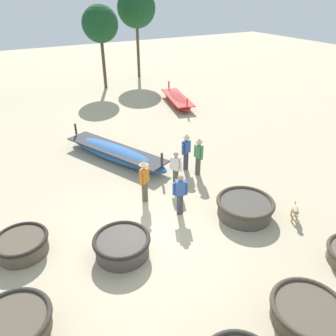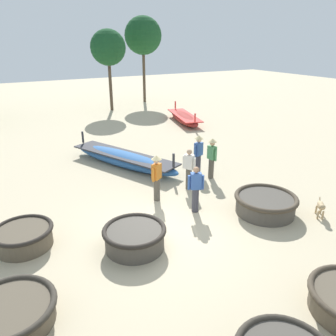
{
  "view_description": "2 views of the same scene",
  "coord_description": "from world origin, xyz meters",
  "px_view_note": "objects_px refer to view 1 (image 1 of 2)",
  "views": [
    {
      "loc": [
        -3.34,
        -7.44,
        7.09
      ],
      "look_at": [
        2.15,
        2.54,
        0.74
      ],
      "focal_mm": 35.0,
      "sensor_mm": 36.0,
      "label": 1
    },
    {
      "loc": [
        -3.8,
        -7.3,
        5.3
      ],
      "look_at": [
        1.77,
        2.83,
        0.71
      ],
      "focal_mm": 35.0,
      "sensor_mm": 36.0,
      "label": 2
    }
  ],
  "objects_px": {
    "coracle_center": "(13,324)",
    "long_boat_red_hull": "(177,100)",
    "coracle_upturned": "(22,244)",
    "fisherman_by_coracle": "(186,149)",
    "fisherman_standing_left": "(144,179)",
    "tree_leftmost": "(136,8)",
    "coracle_beside_post": "(245,207)",
    "tree_tall_back": "(100,24)",
    "coracle_weathered": "(308,313)",
    "coracle_front_left": "(122,245)",
    "fisherman_crouching": "(199,154)",
    "fisherman_with_hat": "(176,169)",
    "fisherman_standing_right": "(180,194)",
    "dog": "(295,211)",
    "long_boat_blue_hull": "(116,153)"
  },
  "relations": [
    {
      "from": "coracle_center",
      "to": "long_boat_red_hull",
      "type": "distance_m",
      "value": 17.37
    },
    {
      "from": "coracle_upturned",
      "to": "fisherman_by_coracle",
      "type": "relative_size",
      "value": 0.96
    },
    {
      "from": "fisherman_standing_left",
      "to": "tree_leftmost",
      "type": "relative_size",
      "value": 0.24
    },
    {
      "from": "coracle_beside_post",
      "to": "tree_tall_back",
      "type": "relative_size",
      "value": 0.34
    },
    {
      "from": "coracle_weathered",
      "to": "coracle_front_left",
      "type": "bearing_deg",
      "value": 125.36
    },
    {
      "from": "tree_leftmost",
      "to": "tree_tall_back",
      "type": "bearing_deg",
      "value": -151.65
    },
    {
      "from": "fisherman_by_coracle",
      "to": "coracle_beside_post",
      "type": "bearing_deg",
      "value": -88.9
    },
    {
      "from": "fisherman_crouching",
      "to": "fisherman_with_hat",
      "type": "xyz_separation_m",
      "value": [
        -1.35,
        -0.45,
        -0.12
      ]
    },
    {
      "from": "coracle_beside_post",
      "to": "fisherman_standing_right",
      "type": "distance_m",
      "value": 2.32
    },
    {
      "from": "coracle_beside_post",
      "to": "coracle_upturned",
      "type": "bearing_deg",
      "value": 165.97
    },
    {
      "from": "tree_tall_back",
      "to": "coracle_beside_post",
      "type": "bearing_deg",
      "value": -93.95
    },
    {
      "from": "fisherman_crouching",
      "to": "tree_leftmost",
      "type": "distance_m",
      "value": 18.22
    },
    {
      "from": "coracle_front_left",
      "to": "coracle_upturned",
      "type": "height_order",
      "value": "coracle_front_left"
    },
    {
      "from": "coracle_center",
      "to": "tree_leftmost",
      "type": "distance_m",
      "value": 25.14
    },
    {
      "from": "coracle_center",
      "to": "dog",
      "type": "distance_m",
      "value": 8.98
    },
    {
      "from": "fisherman_standing_right",
      "to": "tree_leftmost",
      "type": "relative_size",
      "value": 0.22
    },
    {
      "from": "coracle_front_left",
      "to": "coracle_upturned",
      "type": "distance_m",
      "value": 3.02
    },
    {
      "from": "coracle_center",
      "to": "fisherman_standing_right",
      "type": "height_order",
      "value": "fisherman_standing_right"
    },
    {
      "from": "tree_tall_back",
      "to": "fisherman_with_hat",
      "type": "bearing_deg",
      "value": -99.1
    },
    {
      "from": "fisherman_standing_right",
      "to": "dog",
      "type": "distance_m",
      "value": 3.98
    },
    {
      "from": "coracle_front_left",
      "to": "coracle_beside_post",
      "type": "height_order",
      "value": "coracle_beside_post"
    },
    {
      "from": "coracle_front_left",
      "to": "fisherman_crouching",
      "type": "relative_size",
      "value": 1.03
    },
    {
      "from": "coracle_upturned",
      "to": "dog",
      "type": "height_order",
      "value": "coracle_upturned"
    },
    {
      "from": "fisherman_by_coracle",
      "to": "fisherman_with_hat",
      "type": "bearing_deg",
      "value": -136.56
    },
    {
      "from": "coracle_center",
      "to": "fisherman_crouching",
      "type": "distance_m",
      "value": 8.83
    },
    {
      "from": "fisherman_standing_left",
      "to": "fisherman_by_coracle",
      "type": "relative_size",
      "value": 1.0
    },
    {
      "from": "coracle_beside_post",
      "to": "long_boat_red_hull",
      "type": "relative_size",
      "value": 0.42
    },
    {
      "from": "fisherman_by_coracle",
      "to": "dog",
      "type": "relative_size",
      "value": 3.06
    },
    {
      "from": "fisherman_with_hat",
      "to": "tree_leftmost",
      "type": "height_order",
      "value": "tree_leftmost"
    },
    {
      "from": "coracle_beside_post",
      "to": "fisherman_standing_left",
      "type": "distance_m",
      "value": 3.71
    },
    {
      "from": "long_boat_blue_hull",
      "to": "tree_tall_back",
      "type": "distance_m",
      "value": 13.17
    },
    {
      "from": "coracle_upturned",
      "to": "tree_tall_back",
      "type": "relative_size",
      "value": 0.27
    },
    {
      "from": "fisherman_standing_left",
      "to": "dog",
      "type": "bearing_deg",
      "value": -41.38
    },
    {
      "from": "coracle_center",
      "to": "coracle_beside_post",
      "type": "relative_size",
      "value": 0.9
    },
    {
      "from": "coracle_center",
      "to": "fisherman_standing_right",
      "type": "relative_size",
      "value": 1.16
    },
    {
      "from": "fisherman_crouching",
      "to": "tree_tall_back",
      "type": "xyz_separation_m",
      "value": [
        1.1,
        14.88,
        3.69
      ]
    },
    {
      "from": "long_boat_red_hull",
      "to": "fisherman_standing_right",
      "type": "relative_size",
      "value": 3.06
    },
    {
      "from": "long_boat_red_hull",
      "to": "dog",
      "type": "relative_size",
      "value": 8.81
    },
    {
      "from": "coracle_beside_post",
      "to": "fisherman_standing_left",
      "type": "bearing_deg",
      "value": 137.16
    },
    {
      "from": "coracle_weathered",
      "to": "long_boat_red_hull",
      "type": "distance_m",
      "value": 16.78
    },
    {
      "from": "fisherman_standing_right",
      "to": "tree_leftmost",
      "type": "xyz_separation_m",
      "value": [
        7.01,
        18.97,
        4.67
      ]
    },
    {
      "from": "long_boat_blue_hull",
      "to": "coracle_beside_post",
      "type": "bearing_deg",
      "value": -68.51
    },
    {
      "from": "coracle_front_left",
      "to": "coracle_beside_post",
      "type": "xyz_separation_m",
      "value": [
        4.48,
        -0.27,
        0.01
      ]
    },
    {
      "from": "coracle_front_left",
      "to": "tree_leftmost",
      "type": "distance_m",
      "value": 22.63
    },
    {
      "from": "fisherman_with_hat",
      "to": "coracle_upturned",
      "type": "bearing_deg",
      "value": -170.61
    },
    {
      "from": "fisherman_by_coracle",
      "to": "tree_tall_back",
      "type": "xyz_separation_m",
      "value": [
        1.32,
        14.26,
        3.69
      ]
    },
    {
      "from": "coracle_center",
      "to": "tree_tall_back",
      "type": "distance_m",
      "value": 21.42
    },
    {
      "from": "coracle_upturned",
      "to": "tree_leftmost",
      "type": "distance_m",
      "value": 22.63
    },
    {
      "from": "fisherman_crouching",
      "to": "dog",
      "type": "bearing_deg",
      "value": -74.4
    },
    {
      "from": "coracle_beside_post",
      "to": "coracle_front_left",
      "type": "bearing_deg",
      "value": 176.48
    }
  ]
}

